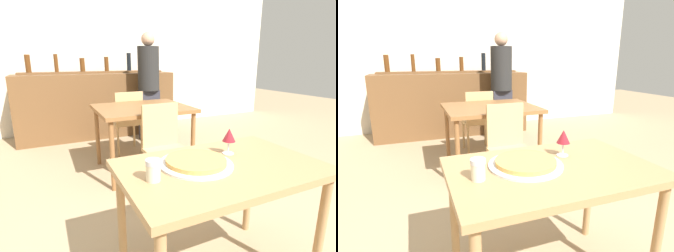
{
  "view_description": "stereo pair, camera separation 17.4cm",
  "coord_description": "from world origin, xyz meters",
  "views": [
    {
      "loc": [
        -0.84,
        -1.09,
        1.32
      ],
      "look_at": [
        -0.06,
        0.55,
        0.85
      ],
      "focal_mm": 28.0,
      "sensor_mm": 36.0,
      "label": 1
    },
    {
      "loc": [
        -0.68,
        -1.15,
        1.32
      ],
      "look_at": [
        -0.06,
        0.55,
        0.85
      ],
      "focal_mm": 28.0,
      "sensor_mm": 36.0,
      "label": 2
    }
  ],
  "objects": [
    {
      "name": "dining_table_near",
      "position": [
        0.0,
        0.0,
        0.66
      ],
      "size": [
        1.12,
        0.7,
        0.75
      ],
      "color": "#A87F51",
      "rests_on": "ground_plane"
    },
    {
      "name": "chair_far_side_front",
      "position": [
        0.18,
        1.14,
        0.51
      ],
      "size": [
        0.4,
        0.4,
        0.89
      ],
      "color": "tan",
      "rests_on": "ground_plane"
    },
    {
      "name": "pizza_tray",
      "position": [
        -0.13,
        0.06,
        0.77
      ],
      "size": [
        0.41,
        0.41,
        0.04
      ],
      "color": "silver",
      "rests_on": "dining_table_near"
    },
    {
      "name": "bar_back_shelf",
      "position": [
        0.03,
        3.61,
        1.15
      ],
      "size": [
        2.39,
        0.24,
        0.34
      ],
      "color": "brown",
      "rests_on": "bar_counter"
    },
    {
      "name": "bar_counter",
      "position": [
        0.0,
        3.47,
        0.54
      ],
      "size": [
        2.6,
        0.56,
        1.08
      ],
      "color": "brown",
      "rests_on": "ground_plane"
    },
    {
      "name": "wine_glass",
      "position": [
        0.15,
        0.13,
        0.86
      ],
      "size": [
        0.08,
        0.08,
        0.16
      ],
      "color": "silver",
      "rests_on": "dining_table_near"
    },
    {
      "name": "dining_table_far",
      "position": [
        0.18,
        1.75,
        0.69
      ],
      "size": [
        1.05,
        0.89,
        0.78
      ],
      "color": "brown",
      "rests_on": "ground_plane"
    },
    {
      "name": "chair_far_side_back",
      "position": [
        0.18,
        2.37,
        0.51
      ],
      "size": [
        0.4,
        0.4,
        0.89
      ],
      "rotation": [
        0.0,
        0.0,
        3.14
      ],
      "color": "tan",
      "rests_on": "ground_plane"
    },
    {
      "name": "cheese_shaker",
      "position": [
        -0.41,
        -0.02,
        0.8
      ],
      "size": [
        0.07,
        0.07,
        0.11
      ],
      "color": "beige",
      "rests_on": "dining_table_near"
    },
    {
      "name": "wall_back",
      "position": [
        0.0,
        3.98,
        1.4
      ],
      "size": [
        8.0,
        0.05,
        2.8
      ],
      "color": "silver",
      "rests_on": "ground_plane"
    },
    {
      "name": "person_standing",
      "position": [
        0.71,
        2.89,
        0.93
      ],
      "size": [
        0.34,
        0.34,
        1.72
      ],
      "color": "#2D2D38",
      "rests_on": "ground_plane"
    }
  ]
}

